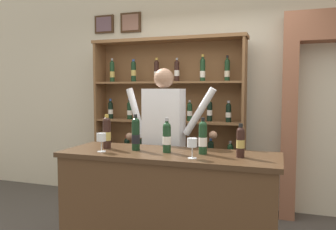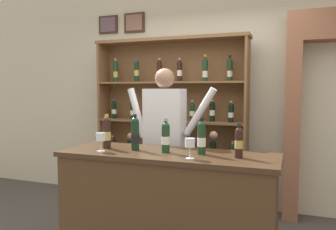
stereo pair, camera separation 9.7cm
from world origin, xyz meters
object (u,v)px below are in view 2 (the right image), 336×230
(wine_glass_center, at_px, (101,138))
(tasting_counter, at_px, (167,209))
(tasting_bottle_bianco, at_px, (166,136))
(tasting_bottle_chianti, at_px, (202,137))
(wine_glass_right, at_px, (190,144))
(shopkeeper, at_px, (165,133))
(tasting_bottle_brunello, at_px, (239,142))
(tasting_bottle_prosecco, at_px, (107,132))
(wine_shelf, at_px, (171,121))
(tasting_bottle_riserva, at_px, (135,134))

(wine_glass_center, bearing_deg, tasting_counter, 15.30)
(tasting_bottle_bianco, xyz_separation_m, wine_glass_center, (-0.54, -0.16, -0.02))
(tasting_bottle_chianti, relative_size, wine_glass_right, 1.90)
(shopkeeper, bearing_deg, tasting_bottle_bianco, -68.24)
(tasting_bottle_chianti, bearing_deg, tasting_bottle_bianco, -174.87)
(tasting_bottle_brunello, xyz_separation_m, wine_glass_center, (-1.15, -0.14, -0.01))
(tasting_bottle_prosecco, height_order, tasting_bottle_bianco, tasting_bottle_prosecco)
(wine_shelf, bearing_deg, tasting_bottle_riserva, -83.35)
(tasting_counter, bearing_deg, wine_glass_center, -164.70)
(tasting_bottle_brunello, relative_size, wine_glass_center, 1.66)
(tasting_counter, distance_m, wine_glass_right, 0.68)
(wine_shelf, height_order, wine_glass_right, wine_shelf)
(tasting_bottle_prosecco, relative_size, wine_glass_right, 1.94)
(tasting_bottle_prosecco, bearing_deg, tasting_bottle_brunello, -0.77)
(tasting_bottle_prosecco, relative_size, tasting_bottle_chianti, 1.02)
(tasting_bottle_prosecco, distance_m, tasting_bottle_bianco, 0.58)
(tasting_bottle_riserva, bearing_deg, tasting_bottle_brunello, -1.28)
(tasting_bottle_riserva, bearing_deg, tasting_counter, -2.53)
(tasting_bottle_chianti, height_order, wine_glass_center, tasting_bottle_chianti)
(tasting_counter, height_order, wine_glass_center, wine_glass_center)
(tasting_bottle_prosecco, bearing_deg, wine_glass_center, -77.34)
(wine_shelf, bearing_deg, tasting_counter, -71.27)
(tasting_counter, distance_m, tasting_bottle_riserva, 0.70)
(wine_glass_right, bearing_deg, tasting_bottle_brunello, 25.55)
(tasting_counter, xyz_separation_m, wine_glass_center, (-0.55, -0.15, 0.60))
(shopkeeper, distance_m, tasting_bottle_brunello, 1.00)
(tasting_counter, xyz_separation_m, tasting_bottle_chianti, (0.29, 0.03, 0.63))
(tasting_bottle_brunello, bearing_deg, tasting_counter, 179.35)
(wine_shelf, bearing_deg, tasting_bottle_bianco, -71.74)
(wine_shelf, xyz_separation_m, tasting_counter, (0.46, -1.37, -0.62))
(tasting_bottle_brunello, bearing_deg, wine_glass_right, -154.45)
(tasting_counter, height_order, tasting_bottle_prosecco, tasting_bottle_prosecco)
(tasting_bottle_chianti, bearing_deg, tasting_bottle_riserva, -178.24)
(tasting_bottle_brunello, xyz_separation_m, wine_glass_right, (-0.35, -0.17, -0.01))
(wine_glass_right, bearing_deg, shopkeeper, 123.80)
(wine_glass_right, bearing_deg, wine_glass_center, 178.47)
(wine_shelf, xyz_separation_m, tasting_bottle_bianco, (0.45, -1.37, 0.00))
(tasting_counter, distance_m, tasting_bottle_prosecco, 0.87)
(wine_shelf, height_order, tasting_bottle_riserva, wine_shelf)
(tasting_bottle_chianti, distance_m, tasting_bottle_brunello, 0.31)
(tasting_bottle_prosecco, height_order, tasting_bottle_riserva, tasting_bottle_riserva)
(shopkeeper, relative_size, tasting_bottle_prosecco, 5.57)
(tasting_bottle_prosecco, relative_size, wine_glass_center, 1.91)
(tasting_counter, height_order, tasting_bottle_chianti, tasting_bottle_chianti)
(wine_shelf, xyz_separation_m, shopkeeper, (0.23, -0.82, -0.04))
(shopkeeper, height_order, wine_glass_right, shopkeeper)
(tasting_counter, distance_m, wine_glass_center, 0.83)
(tasting_bottle_prosecco, xyz_separation_m, tasting_bottle_bianco, (0.58, -0.00, -0.01))
(tasting_counter, height_order, tasting_bottle_riserva, tasting_bottle_riserva)
(tasting_bottle_prosecco, height_order, wine_glass_right, tasting_bottle_prosecco)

